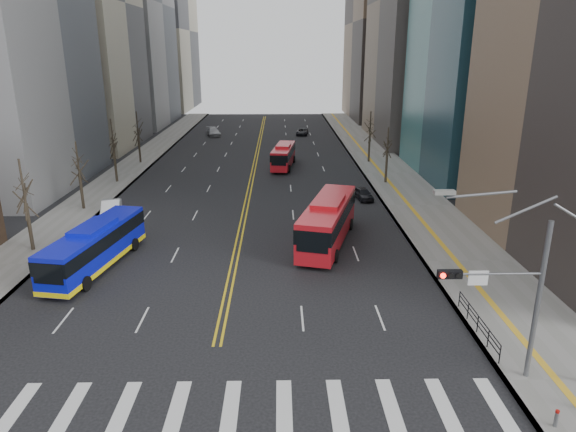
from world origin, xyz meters
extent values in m
plane|color=black|center=(0.00, 0.00, 0.00)|extent=(220.00, 220.00, 0.00)
cube|color=gray|center=(17.50, 45.00, 0.07)|extent=(7.00, 130.00, 0.15)
cube|color=gray|center=(-16.50, 45.00, 0.07)|extent=(5.00, 130.00, 0.15)
cube|color=silver|center=(-8.27, 0.00, 0.01)|extent=(0.70, 4.00, 0.01)
cube|color=silver|center=(-5.91, 0.00, 0.01)|extent=(0.70, 4.00, 0.01)
cube|color=silver|center=(-3.55, 0.00, 0.01)|extent=(0.70, 4.00, 0.01)
cube|color=silver|center=(-1.18, 0.00, 0.01)|extent=(0.70, 4.00, 0.01)
cube|color=silver|center=(1.18, 0.00, 0.01)|extent=(0.70, 4.00, 0.01)
cube|color=silver|center=(3.55, 0.00, 0.01)|extent=(0.70, 4.00, 0.01)
cube|color=silver|center=(5.91, 0.00, 0.01)|extent=(0.70, 4.00, 0.01)
cube|color=silver|center=(8.27, 0.00, 0.01)|extent=(0.70, 4.00, 0.01)
cube|color=silver|center=(10.64, 0.00, 0.01)|extent=(0.70, 4.00, 0.01)
cube|color=silver|center=(13.00, 0.00, 0.01)|extent=(0.70, 4.00, 0.01)
cube|color=gold|center=(-0.20, 55.00, 0.01)|extent=(0.15, 100.00, 0.01)
cube|color=gold|center=(0.20, 55.00, 0.01)|extent=(0.15, 100.00, 0.01)
cube|color=#ABA38A|center=(-31.00, 66.00, 22.00)|extent=(22.00, 22.00, 44.00)
cube|color=gray|center=(-30.00, 93.00, 24.00)|extent=(20.00, 26.00, 48.00)
cube|color=#ABA38A|center=(-29.00, 125.00, 20.00)|extent=(18.00, 30.00, 40.00)
cube|color=brown|center=(29.00, 103.00, 21.00)|extent=(18.00, 30.00, 42.00)
cylinder|color=slate|center=(15.20, 2.00, 4.00)|extent=(0.24, 0.24, 8.00)
cylinder|color=slate|center=(12.95, 2.00, 5.50)|extent=(4.50, 0.12, 0.12)
cube|color=black|center=(11.00, 2.00, 5.50)|extent=(1.10, 0.28, 0.38)
cylinder|color=#FF190C|center=(10.65, 1.84, 5.50)|extent=(0.24, 0.08, 0.24)
cylinder|color=black|center=(11.00, 1.84, 5.50)|extent=(0.24, 0.08, 0.24)
cylinder|color=black|center=(11.35, 1.84, 5.50)|extent=(0.24, 0.08, 0.24)
cube|color=white|center=(12.30, 2.00, 5.30)|extent=(0.90, 0.06, 0.70)
cube|color=#999993|center=(10.40, 2.00, 9.30)|extent=(0.90, 0.35, 0.18)
cube|color=black|center=(14.30, 6.00, 1.15)|extent=(0.04, 6.00, 0.04)
cylinder|color=black|center=(14.30, 3.00, 0.65)|extent=(0.06, 0.06, 1.00)
cylinder|color=black|center=(14.30, 4.50, 0.65)|extent=(0.06, 0.06, 1.00)
cylinder|color=black|center=(14.30, 6.00, 0.65)|extent=(0.06, 0.06, 1.00)
cylinder|color=black|center=(14.30, 7.50, 0.65)|extent=(0.06, 0.06, 1.00)
cylinder|color=black|center=(14.30, 9.00, 0.65)|extent=(0.06, 0.06, 1.00)
cylinder|color=slate|center=(14.80, -1.50, 0.50)|extent=(0.16, 0.16, 0.70)
cylinder|color=#B2140F|center=(14.80, -1.50, 0.88)|extent=(0.17, 0.17, 0.10)
cylinder|color=black|center=(-16.00, 19.00, 1.95)|extent=(0.28, 0.28, 3.90)
cylinder|color=black|center=(-16.00, 30.00, 1.80)|extent=(0.28, 0.28, 3.60)
cylinder|color=black|center=(-16.00, 41.00, 2.00)|extent=(0.28, 0.28, 4.00)
cylinder|color=black|center=(-16.00, 52.00, 1.90)|extent=(0.28, 0.28, 3.80)
cylinder|color=black|center=(16.00, 40.00, 1.75)|extent=(0.28, 0.28, 3.50)
cylinder|color=black|center=(16.00, 52.00, 1.88)|extent=(0.28, 0.28, 3.75)
cube|color=#0D15D1|center=(-9.84, 15.65, 1.68)|extent=(4.29, 11.50, 2.65)
cube|color=black|center=(-9.84, 15.65, 2.21)|extent=(4.36, 11.53, 0.96)
cube|color=#0D15D1|center=(-9.84, 15.65, 3.10)|extent=(2.54, 4.21, 0.40)
cube|color=yellow|center=(-9.84, 15.65, 0.55)|extent=(4.36, 11.53, 0.35)
cylinder|color=black|center=(-11.63, 12.31, 0.50)|extent=(0.47, 1.04, 1.00)
cylinder|color=black|center=(-9.32, 11.90, 0.50)|extent=(0.47, 1.04, 1.00)
cylinder|color=black|center=(-10.36, 19.41, 0.50)|extent=(0.47, 1.04, 1.00)
cylinder|color=black|center=(-8.05, 18.99, 0.50)|extent=(0.47, 1.04, 1.00)
cube|color=red|center=(7.30, 20.33, 1.90)|extent=(5.84, 12.13, 3.10)
cube|color=black|center=(7.30, 20.33, 2.49)|extent=(5.90, 12.17, 1.10)
cube|color=red|center=(7.30, 20.33, 3.55)|extent=(3.21, 4.58, 0.40)
cylinder|color=black|center=(4.97, 17.05, 0.50)|extent=(0.56, 1.04, 1.00)
cylinder|color=black|center=(7.56, 16.32, 0.50)|extent=(0.56, 1.04, 1.00)
cylinder|color=black|center=(7.04, 24.34, 0.50)|extent=(0.56, 1.04, 1.00)
cylinder|color=black|center=(9.63, 23.61, 0.50)|extent=(0.56, 1.04, 1.00)
cube|color=red|center=(3.97, 49.06, 1.58)|extent=(3.44, 9.89, 2.47)
cube|color=black|center=(3.97, 49.06, 2.10)|extent=(3.51, 9.92, 0.90)
cube|color=red|center=(3.97, 49.06, 2.92)|extent=(2.19, 3.59, 0.40)
cylinder|color=black|center=(2.47, 46.13, 0.50)|extent=(0.43, 1.03, 1.00)
cylinder|color=black|center=(4.66, 45.84, 0.50)|extent=(0.43, 1.03, 1.00)
cylinder|color=black|center=(3.28, 52.27, 0.50)|extent=(0.43, 1.03, 1.00)
cylinder|color=black|center=(5.46, 51.99, 0.50)|extent=(0.43, 1.03, 1.00)
imported|color=white|center=(-12.50, 27.63, 0.78)|extent=(2.65, 4.96, 1.55)
imported|color=black|center=(12.23, 33.21, 0.62)|extent=(2.12, 3.84, 1.24)
imported|color=#A1A1A6|center=(-8.74, 76.08, 0.74)|extent=(3.49, 5.51, 1.49)
imported|color=black|center=(7.70, 76.69, 0.59)|extent=(2.53, 4.50, 1.19)
camera|label=1|loc=(3.38, -18.90, 15.04)|focal=32.00mm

